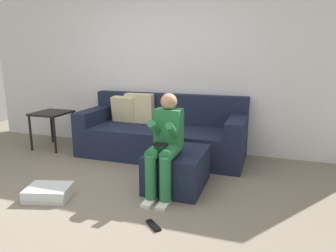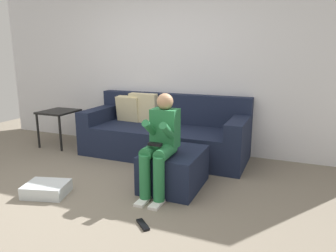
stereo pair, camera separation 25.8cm
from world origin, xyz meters
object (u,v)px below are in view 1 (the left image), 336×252
side_table (52,117)px  ottoman (177,169)px  remote_near_ottoman (153,225)px  couch_sectional (161,134)px  person_seated (165,142)px  storage_bin (49,192)px

side_table → ottoman: bearing=-19.4°
remote_near_ottoman → couch_sectional: bearing=149.7°
ottoman → person_seated: size_ratio=0.71×
ottoman → remote_near_ottoman: ottoman is taller
side_table → remote_near_ottoman: side_table is taller
person_seated → side_table: 2.52m
storage_bin → couch_sectional: bearing=70.3°
person_seated → remote_near_ottoman: size_ratio=5.52×
remote_near_ottoman → storage_bin: bearing=-145.8°
person_seated → storage_bin: size_ratio=2.46×
ottoman → person_seated: bearing=-107.1°
ottoman → person_seated: person_seated is taller
ottoman → remote_near_ottoman: 0.92m
couch_sectional → ottoman: (0.57, -1.03, -0.11)m
couch_sectional → remote_near_ottoman: couch_sectional is taller
couch_sectional → ottoman: couch_sectional is taller
couch_sectional → side_table: couch_sectional is taller
couch_sectional → person_seated: size_ratio=2.23×
couch_sectional → person_seated: bearing=-68.3°
couch_sectional → storage_bin: size_ratio=5.49×
storage_bin → remote_near_ottoman: (1.25, -0.17, -0.05)m
person_seated → side_table: size_ratio=1.85×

